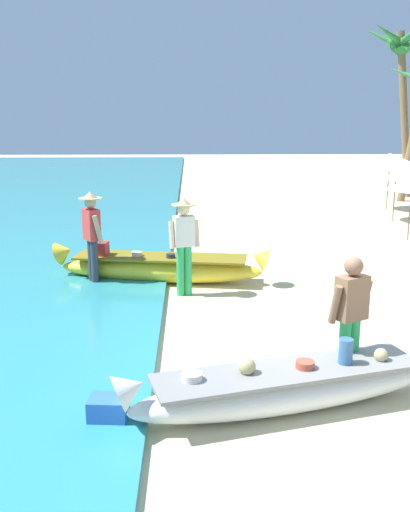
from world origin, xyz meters
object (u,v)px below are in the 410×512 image
boat_white_foreground (288,387)px  palm_tree_tall_inland (401,61)px  person_vendor_assistant (92,232)px  boat_yellow_midground (160,267)px  person_vendor_hatted (184,239)px  cooler_box (109,412)px  person_tourist_customer (351,315)px

boat_white_foreground → palm_tree_tall_inland: 18.84m
palm_tree_tall_inland → person_vendor_assistant: bearing=-129.2°
boat_yellow_midground → person_vendor_hatted: (0.49, -0.88, 0.75)m
boat_yellow_midground → cooler_box: bearing=-92.8°
boat_white_foreground → boat_yellow_midground: size_ratio=0.90×
palm_tree_tall_inland → person_tourist_customer: bearing=-110.3°
person_vendor_assistant → palm_tree_tall_inland: 15.99m
cooler_box → person_vendor_assistant: bearing=104.9°
person_vendor_assistant → palm_tree_tall_inland: size_ratio=0.28×
person_tourist_customer → person_vendor_assistant: 5.77m
boat_white_foreground → palm_tree_tall_inland: palm_tree_tall_inland is taller
person_vendor_hatted → person_vendor_assistant: size_ratio=0.98×
person_tourist_customer → cooler_box: (-2.75, -0.82, -0.76)m
boat_white_foreground → person_vendor_hatted: size_ratio=2.17×
boat_yellow_midground → palm_tree_tall_inland: 15.29m
person_vendor_hatted → person_vendor_assistant: 1.85m
person_vendor_assistant → cooler_box: 5.38m
person_tourist_customer → cooler_box: bearing=-163.5°
boat_yellow_midground → person_vendor_assistant: person_vendor_assistant is taller
boat_yellow_midground → palm_tree_tall_inland: palm_tree_tall_inland is taller
person_vendor_hatted → boat_yellow_midground: bearing=119.2°
boat_white_foreground → palm_tree_tall_inland: bearing=67.9°
cooler_box → person_tourist_customer: bearing=20.7°
cooler_box → boat_white_foreground: bearing=13.6°
person_vendor_hatted → palm_tree_tall_inland: palm_tree_tall_inland is taller
palm_tree_tall_inland → boat_white_foreground: bearing=-112.1°
boat_white_foreground → person_vendor_assistant: (-2.93, 4.89, 0.79)m
person_vendor_assistant → cooler_box: size_ratio=4.49×
boat_white_foreground → person_tourist_customer: person_tourist_customer is taller
person_tourist_customer → person_vendor_assistant: bearing=130.3°
person_vendor_hatted → cooler_box: (-0.76, -4.58, -0.88)m
person_vendor_hatted → person_tourist_customer: 4.26m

